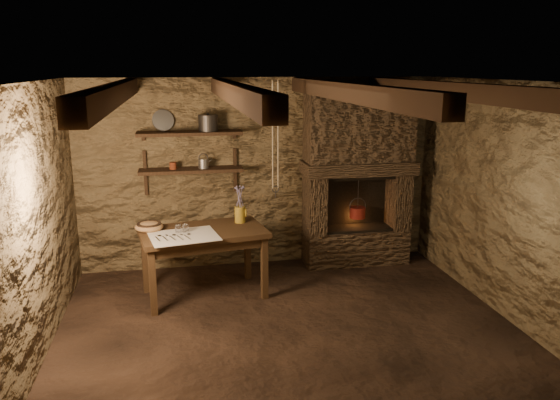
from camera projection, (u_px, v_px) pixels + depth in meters
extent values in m
plane|color=black|center=(290.00, 332.00, 5.34)|extent=(4.50, 4.50, 0.00)
cube|color=#493822|center=(258.00, 173.00, 6.96)|extent=(4.50, 0.04, 2.40)
cube|color=#493822|center=(362.00, 304.00, 3.15)|extent=(4.50, 0.04, 2.40)
cube|color=#493822|center=(32.00, 227.00, 4.64)|extent=(0.04, 4.00, 2.40)
cube|color=#493822|center=(510.00, 203.00, 5.46)|extent=(0.04, 4.00, 2.40)
cube|color=black|center=(291.00, 82.00, 4.77)|extent=(4.50, 4.00, 0.04)
cube|color=black|center=(114.00, 94.00, 4.52)|extent=(0.14, 3.95, 0.16)
cube|color=black|center=(234.00, 93.00, 4.70)|extent=(0.14, 3.95, 0.16)
cube|color=black|center=(346.00, 92.00, 4.88)|extent=(0.14, 3.95, 0.16)
cube|color=black|center=(449.00, 91.00, 5.06)|extent=(0.14, 3.95, 0.16)
cube|color=black|center=(191.00, 170.00, 6.63)|extent=(1.25, 0.30, 0.04)
cube|color=black|center=(190.00, 133.00, 6.52)|extent=(1.25, 0.30, 0.04)
cube|color=#38291C|center=(355.00, 246.00, 7.20)|extent=(1.35, 0.45, 0.45)
cube|color=#38291C|center=(315.00, 204.00, 6.95)|extent=(0.23, 0.45, 0.75)
cube|color=#38291C|center=(398.00, 200.00, 7.16)|extent=(0.23, 0.45, 0.75)
cube|color=#38291C|center=(359.00, 167.00, 6.92)|extent=(1.43, 0.51, 0.16)
cube|color=#38291C|center=(359.00, 124.00, 6.81)|extent=(1.35, 0.45, 0.94)
cube|color=black|center=(352.00, 198.00, 7.24)|extent=(0.90, 0.06, 0.75)
cube|color=#301F10|center=(203.00, 232.00, 6.02)|extent=(1.46, 0.99, 0.06)
cube|color=#301F10|center=(203.00, 240.00, 6.04)|extent=(1.33, 0.85, 0.10)
cube|color=beige|center=(184.00, 236.00, 5.78)|extent=(0.79, 0.68, 0.01)
cylinder|color=olive|center=(240.00, 214.00, 6.29)|extent=(0.15, 0.15, 0.19)
torus|color=olive|center=(245.00, 213.00, 6.30)|extent=(0.02, 0.10, 0.10)
ellipsoid|color=olive|center=(149.00, 227.00, 6.01)|extent=(0.37, 0.37, 0.11)
cylinder|color=#2A2825|center=(208.00, 124.00, 6.54)|extent=(0.30, 0.30, 0.18)
cylinder|color=#9B9C97|center=(163.00, 120.00, 6.53)|extent=(0.28, 0.16, 0.26)
cylinder|color=#541F10|center=(173.00, 166.00, 6.58)|extent=(0.09, 0.09, 0.08)
cylinder|color=maroon|center=(357.00, 213.00, 7.04)|extent=(0.20, 0.20, 0.14)
torus|color=#2A2825|center=(358.00, 206.00, 7.02)|extent=(0.23, 0.01, 0.23)
cylinder|color=#2A2825|center=(358.00, 194.00, 6.98)|extent=(0.01, 0.01, 0.44)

